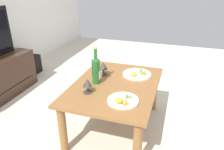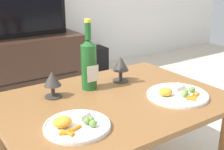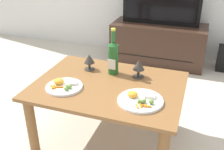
{
  "view_description": "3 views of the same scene",
  "coord_description": "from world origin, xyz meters",
  "px_view_note": "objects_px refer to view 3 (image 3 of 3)",
  "views": [
    {
      "loc": [
        -1.73,
        -0.53,
        1.41
      ],
      "look_at": [
        -0.02,
        0.02,
        0.59
      ],
      "focal_mm": 34.61,
      "sensor_mm": 36.0,
      "label": 1
    },
    {
      "loc": [
        -0.72,
        -1.05,
        1.05
      ],
      "look_at": [
        0.04,
        0.07,
        0.58
      ],
      "focal_mm": 47.21,
      "sensor_mm": 36.0,
      "label": 2
    },
    {
      "loc": [
        0.57,
        -1.56,
        1.4
      ],
      "look_at": [
        0.01,
        0.05,
        0.54
      ],
      "focal_mm": 42.58,
      "sensor_mm": 36.0,
      "label": 3
    }
  ],
  "objects_px": {
    "wine_bottle": "(113,56)",
    "dinner_plate_right": "(140,100)",
    "tv_stand": "(158,44)",
    "tv_screen": "(162,0)",
    "dining_table": "(108,95)",
    "goblet_left": "(89,60)",
    "dinner_plate_left": "(64,86)",
    "goblet_right": "(139,66)"
  },
  "relations": [
    {
      "from": "dinner_plate_left",
      "to": "dining_table",
      "type": "bearing_deg",
      "value": 28.49
    },
    {
      "from": "goblet_left",
      "to": "dinner_plate_right",
      "type": "distance_m",
      "value": 0.6
    },
    {
      "from": "wine_bottle",
      "to": "dinner_plate_left",
      "type": "height_order",
      "value": "wine_bottle"
    },
    {
      "from": "dining_table",
      "to": "dinner_plate_right",
      "type": "xyz_separation_m",
      "value": [
        0.27,
        -0.15,
        0.1
      ]
    },
    {
      "from": "wine_bottle",
      "to": "dinner_plate_right",
      "type": "relative_size",
      "value": 1.21
    },
    {
      "from": "dinner_plate_right",
      "to": "wine_bottle",
      "type": "bearing_deg",
      "value": 131.95
    },
    {
      "from": "goblet_right",
      "to": "dinner_plate_left",
      "type": "distance_m",
      "value": 0.56
    },
    {
      "from": "tv_stand",
      "to": "goblet_left",
      "type": "relative_size",
      "value": 8.87
    },
    {
      "from": "wine_bottle",
      "to": "dinner_plate_right",
      "type": "bearing_deg",
      "value": -48.05
    },
    {
      "from": "goblet_left",
      "to": "dinner_plate_left",
      "type": "distance_m",
      "value": 0.34
    },
    {
      "from": "tv_screen",
      "to": "goblet_right",
      "type": "xyz_separation_m",
      "value": [
        0.1,
        -1.45,
        -0.21
      ]
    },
    {
      "from": "dinner_plate_right",
      "to": "goblet_left",
      "type": "bearing_deg",
      "value": 146.27
    },
    {
      "from": "wine_bottle",
      "to": "goblet_right",
      "type": "relative_size",
      "value": 2.55
    },
    {
      "from": "goblet_left",
      "to": "dining_table",
      "type": "bearing_deg",
      "value": -38.77
    },
    {
      "from": "tv_screen",
      "to": "goblet_left",
      "type": "distance_m",
      "value": 1.49
    },
    {
      "from": "goblet_left",
      "to": "wine_bottle",
      "type": "bearing_deg",
      "value": -0.34
    },
    {
      "from": "wine_bottle",
      "to": "dinner_plate_left",
      "type": "xyz_separation_m",
      "value": [
        -0.25,
        -0.33,
        -0.13
      ]
    },
    {
      "from": "tv_screen",
      "to": "goblet_left",
      "type": "xyz_separation_m",
      "value": [
        -0.3,
        -1.45,
        -0.22
      ]
    },
    {
      "from": "tv_stand",
      "to": "goblet_right",
      "type": "height_order",
      "value": "goblet_right"
    },
    {
      "from": "dining_table",
      "to": "tv_stand",
      "type": "bearing_deg",
      "value": 87.32
    },
    {
      "from": "dining_table",
      "to": "tv_screen",
      "type": "distance_m",
      "value": 1.67
    },
    {
      "from": "dining_table",
      "to": "dinner_plate_right",
      "type": "relative_size",
      "value": 3.58
    },
    {
      "from": "wine_bottle",
      "to": "goblet_left",
      "type": "height_order",
      "value": "wine_bottle"
    },
    {
      "from": "goblet_left",
      "to": "dinner_plate_right",
      "type": "xyz_separation_m",
      "value": [
        0.49,
        -0.33,
        -0.07
      ]
    },
    {
      "from": "goblet_right",
      "to": "dinner_plate_right",
      "type": "relative_size",
      "value": 0.47
    },
    {
      "from": "dinner_plate_left",
      "to": "dinner_plate_right",
      "type": "distance_m",
      "value": 0.54
    },
    {
      "from": "dining_table",
      "to": "goblet_right",
      "type": "relative_size",
      "value": 7.56
    },
    {
      "from": "dinner_plate_left",
      "to": "dinner_plate_right",
      "type": "height_order",
      "value": "dinner_plate_left"
    },
    {
      "from": "tv_stand",
      "to": "wine_bottle",
      "type": "distance_m",
      "value": 1.5
    },
    {
      "from": "dinner_plate_right",
      "to": "tv_stand",
      "type": "bearing_deg",
      "value": 96.21
    },
    {
      "from": "tv_screen",
      "to": "dining_table",
      "type": "bearing_deg",
      "value": -92.68
    },
    {
      "from": "wine_bottle",
      "to": "tv_stand",
      "type": "bearing_deg",
      "value": 85.98
    },
    {
      "from": "dining_table",
      "to": "tv_screen",
      "type": "bearing_deg",
      "value": 87.32
    },
    {
      "from": "tv_stand",
      "to": "goblet_right",
      "type": "relative_size",
      "value": 8.21
    },
    {
      "from": "goblet_right",
      "to": "dinner_plate_right",
      "type": "bearing_deg",
      "value": -73.64
    },
    {
      "from": "dining_table",
      "to": "dinner_plate_right",
      "type": "bearing_deg",
      "value": -29.03
    },
    {
      "from": "dining_table",
      "to": "wine_bottle",
      "type": "bearing_deg",
      "value": 98.13
    },
    {
      "from": "dining_table",
      "to": "goblet_left",
      "type": "height_order",
      "value": "goblet_left"
    },
    {
      "from": "tv_stand",
      "to": "dinner_plate_left",
      "type": "relative_size",
      "value": 4.42
    },
    {
      "from": "tv_screen",
      "to": "goblet_right",
      "type": "relative_size",
      "value": 6.65
    },
    {
      "from": "tv_stand",
      "to": "tv_screen",
      "type": "distance_m",
      "value": 0.54
    },
    {
      "from": "dining_table",
      "to": "dinner_plate_left",
      "type": "relative_size",
      "value": 4.07
    }
  ]
}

